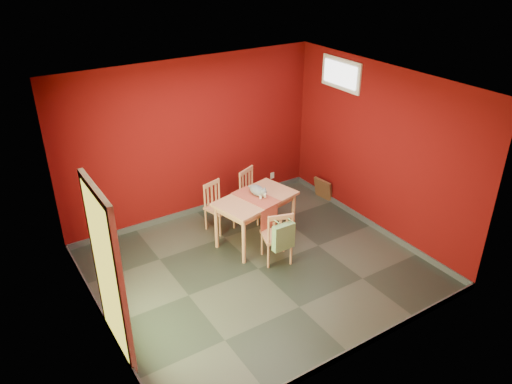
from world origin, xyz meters
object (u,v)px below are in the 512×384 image
chair_near (277,236)px  picture_frame (323,189)px  chair_far_right (253,194)px  chair_far_left (218,206)px  dining_table (256,203)px  tote_bag (284,237)px  cat (257,189)px

chair_near → picture_frame: size_ratio=2.16×
picture_frame → chair_far_right: bearing=175.2°
picture_frame → chair_far_left: bearing=176.5°
dining_table → chair_far_right: bearing=61.2°
chair_near → picture_frame: chair_near is taller
chair_far_right → chair_near: bearing=-106.9°
chair_far_right → chair_near: chair_far_right is taller
dining_table → tote_bag: bearing=-95.1°
cat → picture_frame: bearing=22.1°
chair_near → chair_far_left: bearing=102.2°
chair_near → tote_bag: chair_near is taller
dining_table → cat: cat is taller
cat → tote_bag: bearing=-92.0°
tote_bag → cat: cat is taller
chair_near → picture_frame: 2.20m
tote_bag → picture_frame: (1.88, 1.38, -0.36)m
dining_table → tote_bag: (-0.08, -0.85, -0.13)m
dining_table → chair_near: bearing=-93.2°
chair_far_right → tote_bag: chair_far_right is taller
picture_frame → cat: bearing=-165.4°
chair_far_left → chair_near: (0.28, -1.30, 0.03)m
chair_far_left → cat: 0.84m
chair_near → cat: size_ratio=2.20×
chair_far_left → chair_far_right: bearing=-0.9°
chair_far_left → chair_far_right: size_ratio=0.93×
dining_table → chair_near: (-0.04, -0.65, -0.23)m
chair_far_right → chair_far_left: bearing=179.1°
dining_table → chair_near: 0.69m
tote_bag → picture_frame: 2.36m
chair_near → tote_bag: bearing=-101.2°
dining_table → chair_far_left: chair_far_left is taller
dining_table → chair_far_right: chair_far_right is taller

